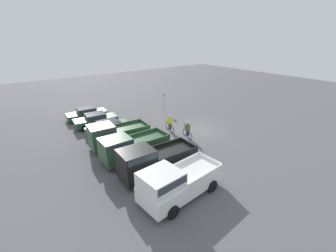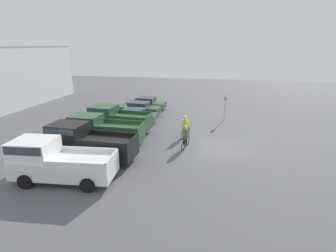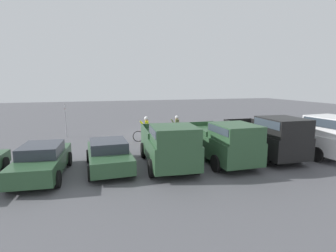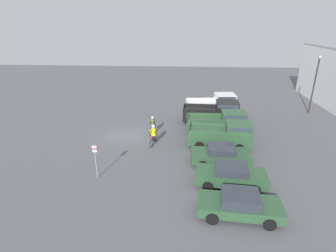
% 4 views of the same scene
% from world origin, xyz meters
% --- Properties ---
extents(ground_plane, '(80.00, 80.00, 0.00)m').
position_xyz_m(ground_plane, '(0.00, 0.00, 0.00)').
color(ground_plane, '#56565B').
extents(pickup_truck_0, '(2.63, 5.53, 2.29)m').
position_xyz_m(pickup_truck_0, '(-6.55, 8.60, 1.17)').
color(pickup_truck_0, white).
rests_on(pickup_truck_0, ground_plane).
extents(pickup_truck_1, '(2.36, 5.58, 2.31)m').
position_xyz_m(pickup_truck_1, '(-3.69, 8.32, 1.17)').
color(pickup_truck_1, black).
rests_on(pickup_truck_1, ground_plane).
extents(pickup_truck_2, '(2.16, 5.36, 2.14)m').
position_xyz_m(pickup_truck_2, '(-0.91, 8.51, 1.11)').
color(pickup_truck_2, '#2D5133').
rests_on(pickup_truck_2, ground_plane).
extents(pickup_truck_3, '(2.55, 5.20, 2.18)m').
position_xyz_m(pickup_truck_3, '(1.92, 8.51, 1.13)').
color(pickup_truck_3, '#2D5133').
rests_on(pickup_truck_3, ground_plane).
extents(sedan_0, '(2.07, 4.31, 1.37)m').
position_xyz_m(sedan_0, '(4.69, 7.94, 0.70)').
color(sedan_0, '#2D5133').
rests_on(sedan_0, ground_plane).
extents(sedan_1, '(2.18, 4.50, 1.43)m').
position_xyz_m(sedan_1, '(7.49, 8.24, 0.73)').
color(sedan_1, '#2D5133').
rests_on(sedan_1, ground_plane).
extents(cyclist_0, '(1.81, 0.54, 1.78)m').
position_xyz_m(cyclist_0, '(1.79, 2.69, 0.91)').
color(cyclist_0, black).
rests_on(cyclist_0, ground_plane).
extents(cyclist_1, '(1.70, 0.54, 1.71)m').
position_xyz_m(cyclist_1, '(-0.53, 2.33, 0.85)').
color(cyclist_1, black).
rests_on(cyclist_1, ground_plane).
extents(fire_lane_sign, '(0.06, 0.30, 2.47)m').
position_xyz_m(fire_lane_sign, '(7.22, -0.47, 1.49)').
color(fire_lane_sign, '#9E9EA3').
rests_on(fire_lane_sign, ground_plane).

